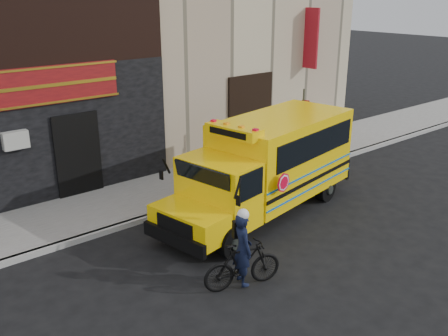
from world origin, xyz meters
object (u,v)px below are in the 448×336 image
cyclist (243,251)px  sign_pole (303,128)px  school_bus (268,162)px  bicycle (243,265)px

cyclist → sign_pole: bearing=-40.1°
school_bus → sign_pole: size_ratio=2.36×
school_bus → cyclist: size_ratio=4.25×
school_bus → cyclist: bearing=-141.4°
cyclist → bicycle: bearing=158.9°
school_bus → sign_pole: sign_pole is taller
sign_pole → bicycle: sign_pole is taller
sign_pole → bicycle: 7.75m
sign_pole → cyclist: size_ratio=1.80×
cyclist → school_bus: bearing=-34.6°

